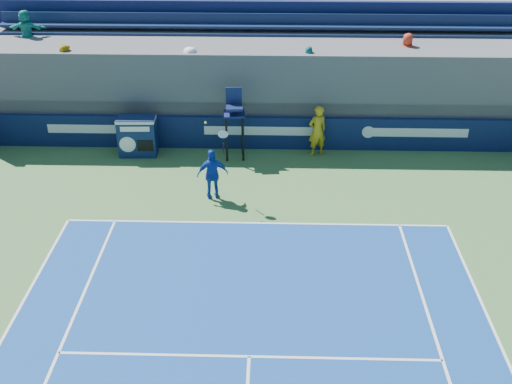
{
  "coord_description": "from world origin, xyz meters",
  "views": [
    {
      "loc": [
        0.45,
        -3.93,
        9.66
      ],
      "look_at": [
        0.0,
        11.5,
        1.25
      ],
      "focal_mm": 45.0,
      "sensor_mm": 36.0,
      "label": 1
    }
  ],
  "objects_px": {
    "match_clock": "(137,135)",
    "tennis_player": "(213,174)",
    "umpire_chair": "(234,116)",
    "ball_person": "(317,131)"
  },
  "relations": [
    {
      "from": "match_clock",
      "to": "tennis_player",
      "type": "bearing_deg",
      "value": -46.56
    },
    {
      "from": "match_clock",
      "to": "umpire_chair",
      "type": "height_order",
      "value": "umpire_chair"
    },
    {
      "from": "ball_person",
      "to": "tennis_player",
      "type": "height_order",
      "value": "tennis_player"
    },
    {
      "from": "match_clock",
      "to": "umpire_chair",
      "type": "bearing_deg",
      "value": -1.88
    },
    {
      "from": "tennis_player",
      "to": "umpire_chair",
      "type": "bearing_deg",
      "value": 80.45
    },
    {
      "from": "umpire_chair",
      "to": "tennis_player",
      "type": "height_order",
      "value": "tennis_player"
    },
    {
      "from": "match_clock",
      "to": "umpire_chair",
      "type": "xyz_separation_m",
      "value": [
        3.4,
        -0.11,
        0.79
      ]
    },
    {
      "from": "umpire_chair",
      "to": "match_clock",
      "type": "bearing_deg",
      "value": 178.12
    },
    {
      "from": "ball_person",
      "to": "umpire_chair",
      "type": "bearing_deg",
      "value": -16.87
    },
    {
      "from": "umpire_chair",
      "to": "tennis_player",
      "type": "bearing_deg",
      "value": -99.55
    }
  ]
}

